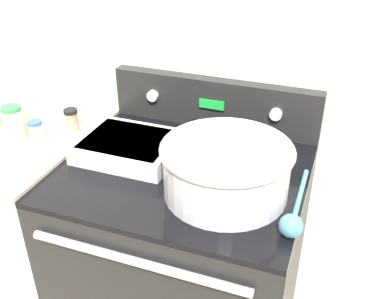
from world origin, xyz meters
The scene contains 11 objects.
kitchen_wall centered at (0.00, 0.69, 1.25)m, with size 8.00×0.05×2.50m.
stove_range centered at (0.00, 0.33, 0.46)m, with size 0.75×0.68×0.93m.
control_panel centered at (0.00, 0.63, 1.02)m, with size 0.75×0.07×0.18m.
side_counter centered at (-0.61, 0.33, 0.47)m, with size 0.48×0.65×0.94m.
mixing_bowl centered at (0.16, 0.25, 1.01)m, with size 0.37×0.37×0.15m.
casserole_dish centered at (-0.19, 0.34, 0.96)m, with size 0.31×0.25×0.06m.
ladle centered at (0.36, 0.16, 0.95)m, with size 0.06×0.33×0.06m.
spice_jar_black_cap centered at (-0.45, 0.40, 0.98)m, with size 0.05×0.05×0.08m.
spice_jar_blue_cap centered at (-0.51, 0.29, 0.98)m, with size 0.05×0.05×0.08m.
spice_jar_green_cap centered at (-0.58, 0.27, 1.00)m, with size 0.06×0.06×0.13m.
spice_jar_white_cap centered at (-0.65, 0.35, 1.00)m, with size 0.07×0.07×0.11m.
Camera 1 is at (0.42, -0.76, 1.67)m, focal length 42.00 mm.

